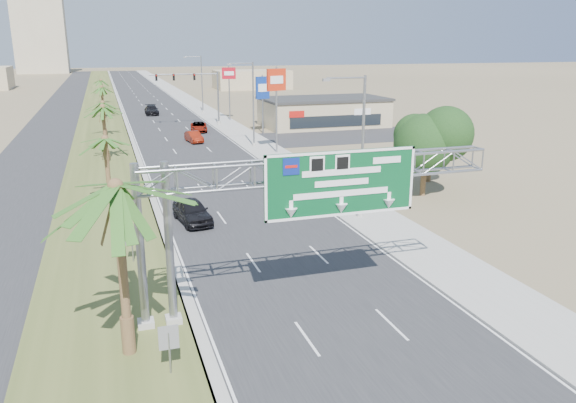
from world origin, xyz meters
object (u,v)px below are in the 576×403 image
(palm_near, at_px, (115,188))
(store_building, at_px, (323,113))
(car_mid_lane, at_px, (194,137))
(pole_sign_red_far, at_px, (229,78))
(pole_sign_red_near, at_px, (276,85))
(signal_mast, at_px, (205,93))
(car_right_lane, at_px, (199,127))
(pole_sign_blue, at_px, (263,90))
(car_far, at_px, (152,110))
(car_left_lane, at_px, (192,211))
(sign_gantry, at_px, (305,183))

(palm_near, height_order, store_building, palm_near)
(palm_near, height_order, car_mid_lane, palm_near)
(car_mid_lane, bearing_deg, pole_sign_red_far, 58.16)
(car_mid_lane, relative_size, pole_sign_red_near, 0.44)
(signal_mast, relative_size, car_right_lane, 2.11)
(store_building, relative_size, car_right_lane, 3.70)
(car_right_lane, bearing_deg, pole_sign_blue, -18.28)
(pole_sign_red_near, relative_size, pole_sign_blue, 1.21)
(pole_sign_blue, bearing_deg, car_far, 116.06)
(store_building, relative_size, pole_sign_red_far, 2.10)
(car_left_lane, height_order, pole_sign_blue, pole_sign_blue)
(car_mid_lane, height_order, pole_sign_red_near, pole_sign_red_near)
(sign_gantry, bearing_deg, palm_near, -166.68)
(signal_mast, distance_m, car_left_lane, 48.49)
(signal_mast, bearing_deg, sign_gantry, -95.74)
(signal_mast, distance_m, store_building, 18.08)
(car_left_lane, height_order, pole_sign_red_near, pole_sign_red_near)
(palm_near, bearing_deg, sign_gantry, 13.32)
(store_building, height_order, pole_sign_blue, pole_sign_blue)
(sign_gantry, height_order, store_building, sign_gantry)
(palm_near, distance_m, signal_mast, 65.60)
(pole_sign_blue, bearing_deg, sign_gantry, -103.49)
(car_far, bearing_deg, pole_sign_blue, -62.97)
(palm_near, xyz_separation_m, pole_sign_red_near, (18.20, 39.51, 0.67))
(signal_mast, relative_size, pole_sign_red_near, 1.07)
(signal_mast, bearing_deg, car_left_lane, -101.10)
(sign_gantry, relative_size, signal_mast, 1.63)
(sign_gantry, height_order, signal_mast, signal_mast)
(pole_sign_red_near, bearing_deg, store_building, 54.90)
(car_right_lane, distance_m, car_far, 22.81)
(palm_near, bearing_deg, pole_sign_blue, 69.10)
(palm_near, xyz_separation_m, store_building, (31.20, 58.00, -4.93))
(store_building, bearing_deg, car_left_lane, -122.23)
(signal_mast, bearing_deg, store_building, -19.54)
(sign_gantry, relative_size, store_building, 0.93)
(pole_sign_red_near, bearing_deg, palm_near, -114.74)
(car_mid_lane, height_order, pole_sign_red_far, pole_sign_red_far)
(car_left_lane, relative_size, pole_sign_red_far, 0.56)
(store_building, bearing_deg, car_far, 136.27)
(pole_sign_red_near, bearing_deg, car_mid_lane, 128.22)
(car_far, distance_m, pole_sign_red_far, 17.36)
(signal_mast, xyz_separation_m, pole_sign_blue, (6.27, -9.92, 1.06))
(car_right_lane, distance_m, pole_sign_red_far, 14.14)
(car_left_lane, distance_m, car_mid_lane, 33.37)
(store_building, bearing_deg, car_mid_lane, -157.88)
(sign_gantry, xyz_separation_m, car_right_lane, (4.21, 56.20, -5.38))
(car_left_lane, relative_size, car_far, 0.86)
(palm_near, relative_size, store_building, 0.46)
(pole_sign_red_near, distance_m, pole_sign_red_far, 29.41)
(car_right_lane, xyz_separation_m, pole_sign_blue, (8.29, -4.08, 5.23))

